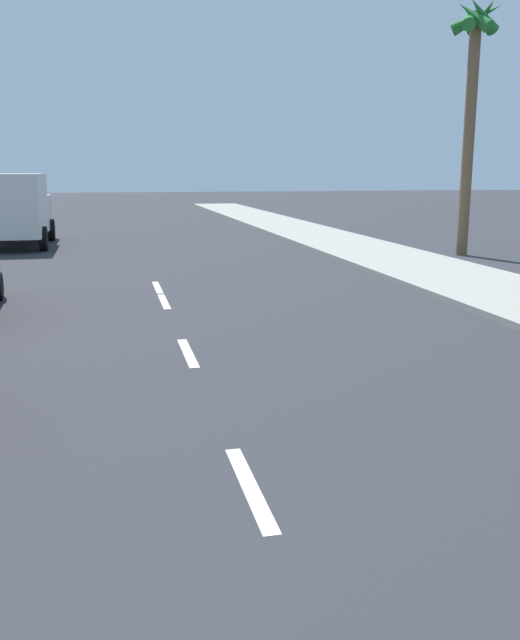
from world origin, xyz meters
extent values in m
plane|color=#2D2D33|center=(0.00, 20.00, 0.00)|extent=(160.00, 160.00, 0.00)
cube|color=#9E998E|center=(7.98, 22.00, 0.07)|extent=(3.60, 80.00, 0.14)
cube|color=white|center=(0.00, 9.16, 0.00)|extent=(0.16, 1.80, 0.01)
cube|color=white|center=(0.00, 14.10, 0.00)|extent=(0.16, 1.80, 0.01)
cube|color=white|center=(0.00, 18.66, 0.00)|extent=(0.16, 1.80, 0.01)
cube|color=white|center=(0.00, 20.62, 0.00)|extent=(0.16, 1.80, 0.01)
cube|color=beige|center=(-4.70, 33.78, 1.20)|extent=(2.40, 2.34, 1.40)
cube|color=silver|center=(-4.70, 30.79, 1.65)|extent=(2.40, 4.16, 2.30)
cylinder|color=black|center=(-3.50, 33.65, 0.45)|extent=(0.28, 0.90, 0.90)
cylinder|color=black|center=(-3.50, 29.75, 0.45)|extent=(0.28, 0.90, 0.90)
cylinder|color=brown|center=(10.97, 25.09, 4.00)|extent=(0.38, 0.38, 8.00)
cone|color=#1E6B28|center=(11.22, 25.12, 7.85)|extent=(0.53, 1.37, 1.18)
cone|color=#1E6B28|center=(11.09, 25.31, 7.85)|extent=(1.62, 1.27, 1.13)
cone|color=#1E6B28|center=(10.77, 25.25, 7.85)|extent=(1.20, 1.52, 1.28)
cone|color=#1E6B28|center=(10.78, 24.93, 7.85)|extent=(1.11, 1.20, 1.32)
cone|color=#1E6B28|center=(11.05, 24.86, 7.85)|extent=(1.44, 0.85, 1.25)
camera|label=1|loc=(-1.21, 3.37, 2.91)|focal=38.15mm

